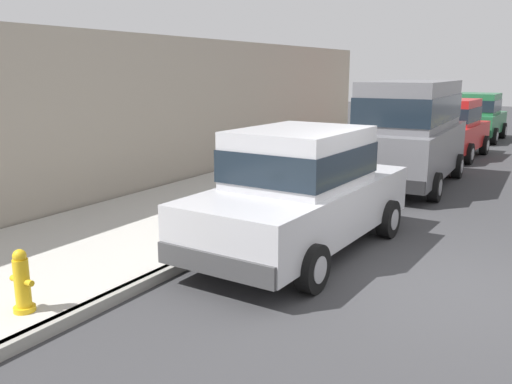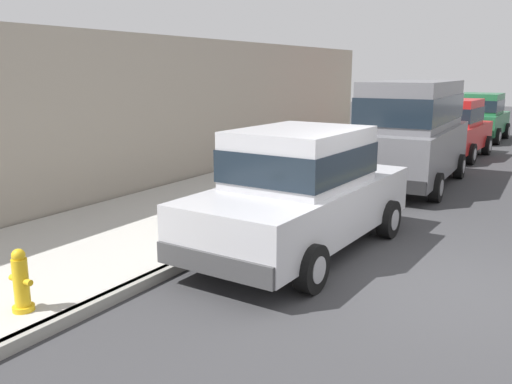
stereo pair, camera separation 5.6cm
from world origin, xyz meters
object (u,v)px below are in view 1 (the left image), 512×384
(dog_grey, at_px, (198,209))
(car_red_hatchback, at_px, (450,127))
(car_grey_van, at_px, (410,128))
(car_green_hatchback, at_px, (477,116))
(fire_hydrant, at_px, (22,283))
(car_silver_sedan, at_px, (301,189))

(dog_grey, bearing_deg, car_red_hatchback, 80.12)
(car_grey_van, height_order, car_green_hatchback, car_grey_van)
(car_grey_van, relative_size, fire_hydrant, 6.86)
(car_red_hatchback, bearing_deg, fire_hydrant, -95.65)
(car_silver_sedan, bearing_deg, dog_grey, -178.65)
(car_grey_van, height_order, dog_grey, car_grey_van)
(car_green_hatchback, bearing_deg, dog_grey, -96.62)
(car_silver_sedan, height_order, car_grey_van, car_grey_van)
(car_silver_sedan, height_order, dog_grey, car_silver_sedan)
(car_grey_van, height_order, fire_hydrant, car_grey_van)
(car_red_hatchback, bearing_deg, car_grey_van, -89.14)
(car_green_hatchback, bearing_deg, fire_hydrant, -94.09)
(car_silver_sedan, xyz_separation_m, fire_hydrant, (-1.52, -3.83, -0.51))
(dog_grey, bearing_deg, car_grey_van, 71.49)
(car_silver_sedan, height_order, car_red_hatchback, car_silver_sedan)
(car_silver_sedan, distance_m, dog_grey, 2.05)
(dog_grey, bearing_deg, car_silver_sedan, 1.35)
(car_grey_van, bearing_deg, car_green_hatchback, 90.61)
(car_green_hatchback, relative_size, fire_hydrant, 5.27)
(car_silver_sedan, distance_m, car_grey_van, 5.87)
(car_green_hatchback, bearing_deg, car_red_hatchback, -89.64)
(car_red_hatchback, height_order, car_green_hatchback, same)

